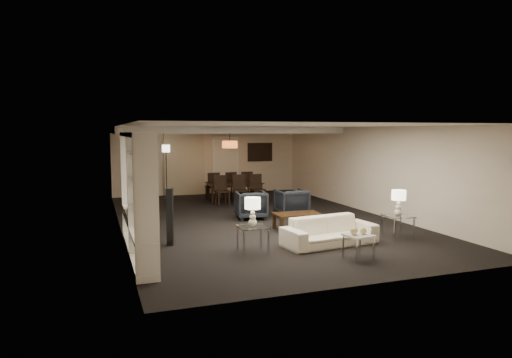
{
  "coord_description": "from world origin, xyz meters",
  "views": [
    {
      "loc": [
        -4.04,
        -11.38,
        2.37
      ],
      "look_at": [
        0.0,
        0.0,
        1.1
      ],
      "focal_mm": 32.0,
      "sensor_mm": 36.0,
      "label": 1
    }
  ],
  "objects_px": {
    "side_table_right": "(398,227)",
    "television": "(136,197)",
    "armchair_right": "(292,203)",
    "chair_fl": "(212,186)",
    "table_lamp_right": "(399,203)",
    "vase_amber": "(139,172)",
    "table_lamp_left": "(253,212)",
    "sofa": "(330,231)",
    "side_table_left": "(253,239)",
    "dining_table": "(234,192)",
    "coffee_table": "(297,221)",
    "chair_fm": "(229,185)",
    "chair_nr": "(258,189)",
    "vase_blue": "(143,205)",
    "armchair_left": "(251,205)",
    "floor_speaker": "(170,217)",
    "floor_lamp": "(166,172)",
    "chair_nm": "(240,190)",
    "chair_fr": "(245,185)",
    "marble_table": "(358,247)",
    "chair_nl": "(222,191)",
    "pendant_light": "(230,144)"
  },
  "relations": [
    {
      "from": "side_table_right",
      "to": "television",
      "type": "relative_size",
      "value": 0.51
    },
    {
      "from": "armchair_right",
      "to": "chair_fl",
      "type": "xyz_separation_m",
      "value": [
        -1.36,
        3.67,
        0.11
      ]
    },
    {
      "from": "table_lamp_right",
      "to": "vase_amber",
      "type": "bearing_deg",
      "value": -179.08
    },
    {
      "from": "table_lamp_left",
      "to": "vase_amber",
      "type": "distance_m",
      "value": 2.31
    },
    {
      "from": "table_lamp_right",
      "to": "television",
      "type": "distance_m",
      "value": 5.62
    },
    {
      "from": "sofa",
      "to": "side_table_left",
      "type": "relative_size",
      "value": 3.64
    },
    {
      "from": "dining_table",
      "to": "armchair_right",
      "type": "bearing_deg",
      "value": -72.79
    },
    {
      "from": "coffee_table",
      "to": "television",
      "type": "height_order",
      "value": "television"
    },
    {
      "from": "television",
      "to": "chair_fm",
      "type": "distance_m",
      "value": 6.99
    },
    {
      "from": "coffee_table",
      "to": "television",
      "type": "distance_m",
      "value": 3.95
    },
    {
      "from": "side_table_left",
      "to": "chair_nr",
      "type": "relative_size",
      "value": 0.58
    },
    {
      "from": "sofa",
      "to": "side_table_right",
      "type": "xyz_separation_m",
      "value": [
        1.7,
        0.0,
        -0.04
      ]
    },
    {
      "from": "armchair_right",
      "to": "television",
      "type": "distance_m",
      "value": 5.01
    },
    {
      "from": "table_lamp_left",
      "to": "chair_nr",
      "type": "xyz_separation_m",
      "value": [
        2.14,
        5.67,
        -0.32
      ]
    },
    {
      "from": "table_lamp_left",
      "to": "television",
      "type": "xyz_separation_m",
      "value": [
        -2.11,
        1.04,
        0.26
      ]
    },
    {
      "from": "armchair_right",
      "to": "table_lamp_right",
      "type": "height_order",
      "value": "table_lamp_right"
    },
    {
      "from": "vase_blue",
      "to": "vase_amber",
      "type": "distance_m",
      "value": 0.73
    },
    {
      "from": "dining_table",
      "to": "armchair_left",
      "type": "bearing_deg",
      "value": -95.17
    },
    {
      "from": "chair_nr",
      "to": "coffee_table",
      "type": "bearing_deg",
      "value": -97.6
    },
    {
      "from": "sofa",
      "to": "vase_blue",
      "type": "xyz_separation_m",
      "value": [
        -3.84,
        -0.61,
        0.85
      ]
    },
    {
      "from": "floor_speaker",
      "to": "floor_lamp",
      "type": "distance_m",
      "value": 6.68
    },
    {
      "from": "vase_amber",
      "to": "chair_nm",
      "type": "height_order",
      "value": "vase_amber"
    },
    {
      "from": "side_table_left",
      "to": "chair_fr",
      "type": "height_order",
      "value": "chair_fr"
    },
    {
      "from": "marble_table",
      "to": "armchair_right",
      "type": "bearing_deg",
      "value": 82.23
    },
    {
      "from": "coffee_table",
      "to": "chair_nl",
      "type": "distance_m",
      "value": 4.15
    },
    {
      "from": "marble_table",
      "to": "armchair_left",
      "type": "bearing_deg",
      "value": 97.77
    },
    {
      "from": "table_lamp_right",
      "to": "vase_amber",
      "type": "xyz_separation_m",
      "value": [
        -5.54,
        -0.09,
        0.86
      ]
    },
    {
      "from": "television",
      "to": "chair_fl",
      "type": "distance_m",
      "value": 6.69
    },
    {
      "from": "armchair_left",
      "to": "chair_fm",
      "type": "bearing_deg",
      "value": -88.8
    },
    {
      "from": "coffee_table",
      "to": "armchair_right",
      "type": "xyz_separation_m",
      "value": [
        0.6,
        1.7,
        0.18
      ]
    },
    {
      "from": "armchair_left",
      "to": "dining_table",
      "type": "bearing_deg",
      "value": -90.25
    },
    {
      "from": "chair_fl",
      "to": "chair_fm",
      "type": "distance_m",
      "value": 0.6
    },
    {
      "from": "table_lamp_right",
      "to": "chair_nl",
      "type": "height_order",
      "value": "table_lamp_right"
    },
    {
      "from": "armchair_left",
      "to": "floor_lamp",
      "type": "xyz_separation_m",
      "value": [
        -1.62,
        4.39,
        0.57
      ]
    },
    {
      "from": "sofa",
      "to": "chair_nm",
      "type": "bearing_deg",
      "value": 84.7
    },
    {
      "from": "side_table_right",
      "to": "chair_nm",
      "type": "distance_m",
      "value": 5.98
    },
    {
      "from": "table_lamp_left",
      "to": "vase_blue",
      "type": "xyz_separation_m",
      "value": [
        -2.14,
        -0.61,
        0.34
      ]
    },
    {
      "from": "table_lamp_left",
      "to": "television",
      "type": "distance_m",
      "value": 2.37
    },
    {
      "from": "vase_amber",
      "to": "sofa",
      "type": "bearing_deg",
      "value": 1.33
    },
    {
      "from": "side_table_left",
      "to": "television",
      "type": "bearing_deg",
      "value": 153.73
    },
    {
      "from": "side_table_right",
      "to": "chair_nr",
      "type": "distance_m",
      "value": 5.82
    },
    {
      "from": "armchair_right",
      "to": "table_lamp_left",
      "type": "height_order",
      "value": "table_lamp_left"
    },
    {
      "from": "chair_fl",
      "to": "chair_fr",
      "type": "relative_size",
      "value": 1.0
    },
    {
      "from": "table_lamp_left",
      "to": "chair_fr",
      "type": "relative_size",
      "value": 0.59
    },
    {
      "from": "floor_speaker",
      "to": "chair_nl",
      "type": "bearing_deg",
      "value": 85.32
    },
    {
      "from": "chair_nr",
      "to": "chair_fl",
      "type": "xyz_separation_m",
      "value": [
        -1.2,
        1.3,
        0.0
      ]
    },
    {
      "from": "vase_blue",
      "to": "chair_fm",
      "type": "relative_size",
      "value": 0.17
    },
    {
      "from": "pendant_light",
      "to": "vase_blue",
      "type": "height_order",
      "value": "pendant_light"
    },
    {
      "from": "sofa",
      "to": "marble_table",
      "type": "xyz_separation_m",
      "value": [
        -0.0,
        -1.1,
        -0.06
      ]
    },
    {
      "from": "chair_fm",
      "to": "chair_fr",
      "type": "relative_size",
      "value": 1.0
    }
  ]
}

